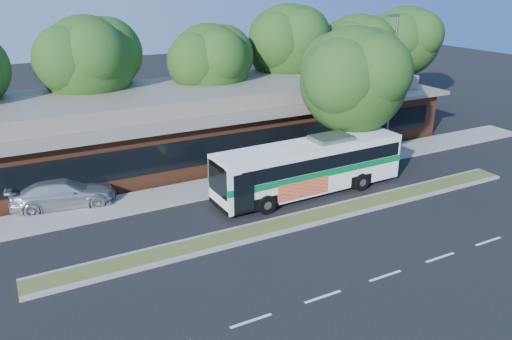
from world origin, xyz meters
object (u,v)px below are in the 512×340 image
at_px(lamp_post, 391,83).
at_px(sidewalk_tree, 358,77).
at_px(transit_bus, 310,163).
at_px(sedan, 63,193).

relative_size(lamp_post, sidewalk_tree, 1.05).
height_order(transit_bus, sedan, transit_bus).
xyz_separation_m(lamp_post, transit_bus, (-7.66, -2.63, -3.19)).
bearing_deg(lamp_post, sidewalk_tree, -169.98).
distance_m(transit_bus, sidewalk_tree, 6.37).
distance_m(lamp_post, transit_bus, 8.70).
bearing_deg(sidewalk_tree, sedan, 172.01).
bearing_deg(sedan, lamp_post, -85.38).
xyz_separation_m(transit_bus, sidewalk_tree, (4.54, 2.08, 3.95)).
height_order(sedan, sidewalk_tree, sidewalk_tree).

